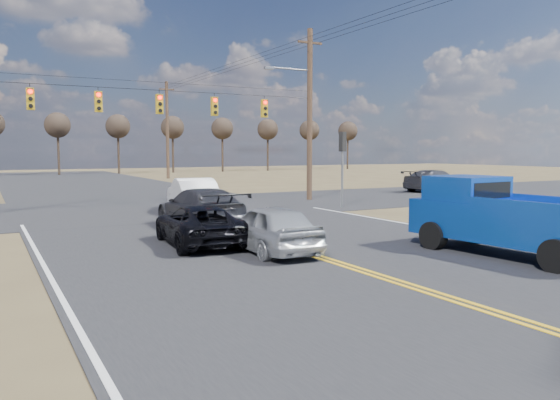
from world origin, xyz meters
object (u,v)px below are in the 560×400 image
cross_car_east_near (478,189)px  black_suv (199,225)px  white_car_queue (192,195)px  dgrey_car_queue (201,208)px  silver_suv (270,228)px  cross_car_east_far (435,181)px  pickup_truck (505,218)px

cross_car_east_near → black_suv: bearing=100.7°
white_car_queue → dgrey_car_queue: 5.74m
silver_suv → cross_car_east_far: cross_car_east_far is taller
pickup_truck → dgrey_car_queue: pickup_truck is taller
white_car_queue → silver_suv: bearing=90.7°
dgrey_car_queue → pickup_truck: bearing=121.9°
cross_car_east_near → silver_suv: bearing=107.7°
silver_suv → black_suv: silver_suv is taller
silver_suv → cross_car_east_near: silver_suv is taller
silver_suv → white_car_queue: (1.60, 11.15, 0.11)m
silver_suv → cross_car_east_near: (18.45, 8.65, -0.03)m
cross_car_east_far → silver_suv: bearing=118.0°
silver_suv → dgrey_car_queue: 5.65m
black_suv → cross_car_east_near: 20.88m
pickup_truck → dgrey_car_queue: (-5.67, 9.22, -0.29)m
dgrey_car_queue → cross_car_east_near: dgrey_car_queue is taller
pickup_truck → black_suv: pickup_truck is taller
white_car_queue → cross_car_east_near: size_ratio=1.21×
cross_car_east_far → dgrey_car_queue: bearing=106.6°
white_car_queue → cross_car_east_far: white_car_queue is taller
cross_car_east_far → cross_car_east_near: bearing=148.5°
silver_suv → dgrey_car_queue: (-0.02, 5.65, 0.06)m
cross_car_east_near → cross_car_east_far: 7.05m
dgrey_car_queue → cross_car_east_near: size_ratio=1.29×
cross_car_east_near → cross_car_east_far: size_ratio=0.77×
black_suv → cross_car_east_near: size_ratio=1.10×
silver_suv → cross_car_east_far: (21.36, 15.08, 0.07)m
dgrey_car_queue → black_suv: bearing=69.1°
silver_suv → cross_car_east_far: size_ratio=0.78×
pickup_truck → white_car_queue: pickup_truck is taller
pickup_truck → cross_car_east_near: pickup_truck is taller
silver_suv → cross_car_east_near: 20.38m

